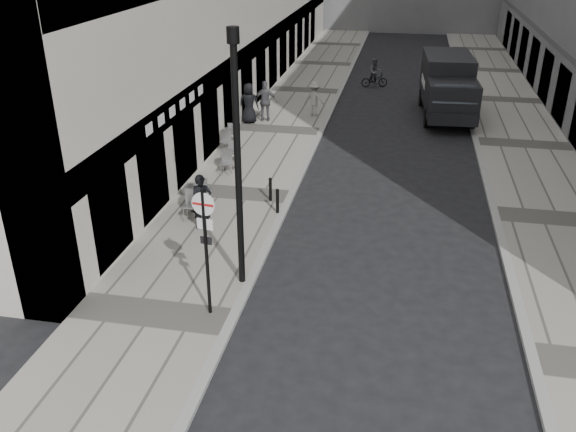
% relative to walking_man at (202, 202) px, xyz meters
% --- Properties ---
extents(ground, '(120.00, 120.00, 0.00)m').
position_rel_walking_man_xyz_m(ground, '(2.24, -7.46, -1.01)').
color(ground, black).
rests_on(ground, ground).
extents(sidewalk, '(4.00, 60.00, 0.12)m').
position_rel_walking_man_xyz_m(sidewalk, '(0.24, 10.54, -0.95)').
color(sidewalk, gray).
rests_on(sidewalk, ground).
extents(far_sidewalk, '(4.00, 60.00, 0.12)m').
position_rel_walking_man_xyz_m(far_sidewalk, '(11.24, 10.54, -0.95)').
color(far_sidewalk, gray).
rests_on(far_sidewalk, ground).
extents(walking_man, '(0.75, 0.62, 1.77)m').
position_rel_walking_man_xyz_m(walking_man, '(0.00, 0.00, 0.00)').
color(walking_man, black).
rests_on(walking_man, sidewalk).
extents(sign_post, '(0.57, 0.14, 3.34)m').
position_rel_walking_man_xyz_m(sign_post, '(1.64, -4.46, 1.26)').
color(sign_post, black).
rests_on(sign_post, sidewalk).
extents(lamppost, '(0.30, 0.30, 6.65)m').
position_rel_walking_man_xyz_m(lamppost, '(2.04, -2.87, 2.81)').
color(lamppost, black).
rests_on(lamppost, sidewalk).
extents(bollard_near, '(0.11, 0.11, 0.79)m').
position_rel_walking_man_xyz_m(bollard_near, '(1.64, 2.47, -0.49)').
color(bollard_near, black).
rests_on(bollard_near, sidewalk).
extents(bollard_far, '(0.11, 0.11, 0.81)m').
position_rel_walking_man_xyz_m(bollard_far, '(2.09, 1.53, -0.48)').
color(bollard_far, black).
rests_on(bollard_far, sidewalk).
extents(panel_van, '(2.66, 6.35, 2.93)m').
position_rel_walking_man_xyz_m(panel_van, '(8.01, 14.73, 0.64)').
color(panel_van, black).
rests_on(panel_van, ground).
extents(cyclist, '(1.65, 0.94, 1.69)m').
position_rel_walking_man_xyz_m(cyclist, '(4.08, 20.16, -0.35)').
color(cyclist, black).
rests_on(cyclist, ground).
extents(pedestrian_a, '(1.19, 0.62, 1.95)m').
position_rel_walking_man_xyz_m(pedestrian_a, '(-0.65, 11.72, 0.09)').
color(pedestrian_a, '#555459').
rests_on(pedestrian_a, sidewalk).
extents(pedestrian_b, '(1.26, 0.94, 1.73)m').
position_rel_walking_man_xyz_m(pedestrian_b, '(1.55, 13.06, -0.02)').
color(pedestrian_b, '#A39E97').
rests_on(pedestrian_b, sidewalk).
extents(pedestrian_c, '(1.05, 0.80, 1.92)m').
position_rel_walking_man_xyz_m(pedestrian_c, '(-1.36, 11.27, 0.08)').
color(pedestrian_c, black).
rests_on(pedestrian_c, sidewalk).
extents(cafe_table_near, '(0.79, 1.79, 1.02)m').
position_rel_walking_man_xyz_m(cafe_table_near, '(-0.56, 1.12, -0.37)').
color(cafe_table_near, '#A9A9AB').
rests_on(cafe_table_near, sidewalk).
extents(cafe_table_mid, '(0.73, 1.64, 0.93)m').
position_rel_walking_man_xyz_m(cafe_table_mid, '(-1.30, 7.62, -0.41)').
color(cafe_table_mid, '#AFAFB1').
rests_on(cafe_table_mid, sidewalk).
extents(cafe_table_far, '(0.73, 1.64, 0.93)m').
position_rel_walking_man_xyz_m(cafe_table_far, '(-0.56, 5.14, -0.41)').
color(cafe_table_far, '#ABABAD').
rests_on(cafe_table_far, sidewalk).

